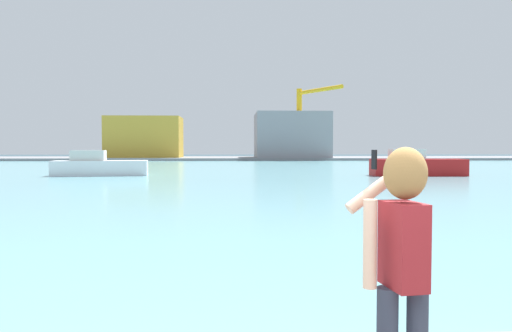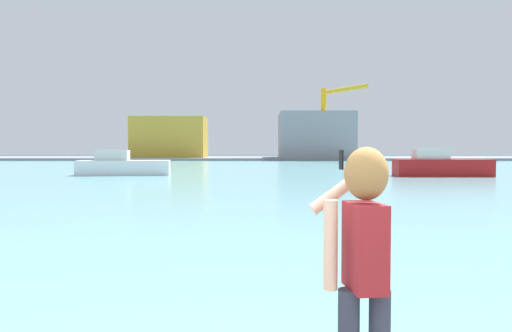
{
  "view_description": "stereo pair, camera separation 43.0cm",
  "coord_description": "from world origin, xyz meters",
  "px_view_note": "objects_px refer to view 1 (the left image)",
  "views": [
    {
      "loc": [
        -0.81,
        -2.31,
        2.33
      ],
      "look_at": [
        -0.45,
        5.48,
        2.03
      ],
      "focal_mm": 33.45,
      "sensor_mm": 36.0,
      "label": 1
    },
    {
      "loc": [
        -0.38,
        -2.32,
        2.33
      ],
      "look_at": [
        -0.45,
        5.48,
        2.03
      ],
      "focal_mm": 33.45,
      "sensor_mm": 36.0,
      "label": 2
    }
  ],
  "objects_px": {
    "person_photographer": "(401,250)",
    "warehouse_right": "(291,135)",
    "boat_moored": "(99,166)",
    "warehouse_left": "(145,137)",
    "port_crane": "(305,114)",
    "boat_moored_2": "(416,166)"
  },
  "relations": [
    {
      "from": "boat_moored",
      "to": "warehouse_left",
      "type": "distance_m",
      "value": 53.2
    },
    {
      "from": "boat_moored",
      "to": "warehouse_left",
      "type": "bearing_deg",
      "value": 89.4
    },
    {
      "from": "warehouse_right",
      "to": "port_crane",
      "type": "height_order",
      "value": "port_crane"
    },
    {
      "from": "person_photographer",
      "to": "warehouse_right",
      "type": "bearing_deg",
      "value": -14.92
    },
    {
      "from": "boat_moored",
      "to": "warehouse_right",
      "type": "relative_size",
      "value": 0.56
    },
    {
      "from": "boat_moored_2",
      "to": "warehouse_left",
      "type": "relative_size",
      "value": 0.55
    },
    {
      "from": "warehouse_right",
      "to": "port_crane",
      "type": "distance_m",
      "value": 7.82
    },
    {
      "from": "person_photographer",
      "to": "boat_moored_2",
      "type": "height_order",
      "value": "person_photographer"
    },
    {
      "from": "boat_moored",
      "to": "port_crane",
      "type": "height_order",
      "value": "port_crane"
    },
    {
      "from": "boat_moored",
      "to": "warehouse_left",
      "type": "xyz_separation_m",
      "value": [
        -5.95,
        52.75,
        3.56
      ]
    },
    {
      "from": "person_photographer",
      "to": "boat_moored_2",
      "type": "xyz_separation_m",
      "value": [
        13.98,
        35.52,
        -0.8
      ]
    },
    {
      "from": "person_photographer",
      "to": "boat_moored_2",
      "type": "relative_size",
      "value": 0.23
    },
    {
      "from": "boat_moored",
      "to": "warehouse_right",
      "type": "distance_m",
      "value": 57.4
    },
    {
      "from": "warehouse_left",
      "to": "warehouse_right",
      "type": "relative_size",
      "value": 1.0
    },
    {
      "from": "warehouse_left",
      "to": "warehouse_right",
      "type": "height_order",
      "value": "warehouse_right"
    },
    {
      "from": "person_photographer",
      "to": "warehouse_right",
      "type": "distance_m",
      "value": 90.29
    },
    {
      "from": "boat_moored",
      "to": "warehouse_right",
      "type": "bearing_deg",
      "value": 60.01
    },
    {
      "from": "boat_moored_2",
      "to": "warehouse_right",
      "type": "xyz_separation_m",
      "value": [
        -3.91,
        54.15,
        3.88
      ]
    },
    {
      "from": "boat_moored",
      "to": "boat_moored_2",
      "type": "bearing_deg",
      "value": -10.15
    },
    {
      "from": "warehouse_left",
      "to": "port_crane",
      "type": "distance_m",
      "value": 31.1
    },
    {
      "from": "boat_moored",
      "to": "port_crane",
      "type": "xyz_separation_m",
      "value": [
        24.15,
        46.14,
        7.72
      ]
    },
    {
      "from": "person_photographer",
      "to": "port_crane",
      "type": "bearing_deg",
      "value": -16.66
    }
  ]
}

